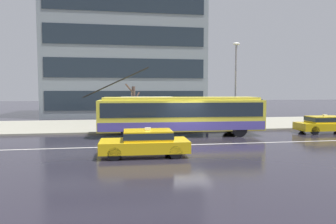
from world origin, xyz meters
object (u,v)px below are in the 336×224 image
street_tree_bare (133,103)px  bus_shelter (147,105)px  taxi_oncoming_near (146,142)px  pedestrian_at_shelter (207,108)px  taxi_ahead_of_bus (326,124)px  pedestrian_approaching_curb (158,109)px  street_lamp (236,78)px  trolleybus (181,114)px

street_tree_bare → bus_shelter: bearing=-55.5°
taxi_oncoming_near → bus_shelter: bus_shelter is taller
pedestrian_at_shelter → street_tree_bare: 6.24m
taxi_ahead_of_bus → pedestrian_approaching_curb: size_ratio=2.34×
taxi_oncoming_near → street_lamp: size_ratio=0.62×
taxi_ahead_of_bus → pedestrian_approaching_curb: bearing=164.3°
trolleybus → taxi_ahead_of_bus: size_ratio=2.75×
street_tree_bare → pedestrian_approaching_curb: bearing=-47.4°
taxi_ahead_of_bus → street_tree_bare: bearing=158.8°
trolleybus → taxi_oncoming_near: size_ratio=2.91×
taxi_oncoming_near → bus_shelter: (0.94, 9.99, 1.33)m
bus_shelter → street_lamp: street_lamp is taller
taxi_ahead_of_bus → bus_shelter: (-13.15, 4.02, 1.33)m
street_lamp → street_tree_bare: (-8.21, 2.34, -2.14)m
pedestrian_approaching_curb → bus_shelter: bearing=146.5°
taxi_oncoming_near → pedestrian_approaching_curb: (1.80, 9.42, 0.97)m
street_tree_bare → taxi_ahead_of_bus: bearing=-21.2°
trolleybus → pedestrian_approaching_curb: size_ratio=6.42×
taxi_ahead_of_bus → taxi_oncoming_near: same height
pedestrian_approaching_curb → street_tree_bare: bearing=132.6°
taxi_ahead_of_bus → pedestrian_at_shelter: bearing=153.5°
pedestrian_approaching_curb → taxi_ahead_of_bus: bearing=-15.7°
trolleybus → pedestrian_approaching_curb: 3.27m
bus_shelter → pedestrian_at_shelter: 5.07m
trolleybus → bus_shelter: (-2.13, 3.58, 0.53)m
bus_shelter → trolleybus: bearing=-59.3°
taxi_ahead_of_bus → taxi_oncoming_near: 15.30m
street_tree_bare → taxi_oncoming_near: bearing=-89.7°
pedestrian_approaching_curb → taxi_oncoming_near: bearing=-100.8°
trolleybus → street_lamp: bearing=28.0°
pedestrian_at_shelter → street_tree_bare: (-6.06, 1.44, 0.36)m
taxi_ahead_of_bus → bus_shelter: bearing=163.0°
trolleybus → street_lamp: street_lamp is taller
taxi_ahead_of_bus → street_lamp: (-5.94, 3.13, 3.52)m
taxi_oncoming_near → street_lamp: (8.14, 9.11, 3.52)m
trolleybus → taxi_oncoming_near: 7.15m
pedestrian_at_shelter → street_lamp: 3.41m
pedestrian_approaching_curb → pedestrian_at_shelter: bearing=8.1°
taxi_oncoming_near → street_tree_bare: (-0.07, 11.45, 1.38)m
trolleybus → taxi_ahead_of_bus: (11.02, -0.43, -0.81)m
trolleybus → street_tree_bare: size_ratio=3.48×
taxi_ahead_of_bus → taxi_oncoming_near: size_ratio=1.06×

